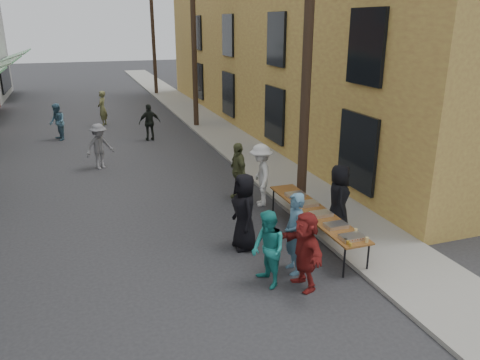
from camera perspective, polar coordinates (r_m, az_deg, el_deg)
ground at (r=9.72m, az=-8.09°, el=-13.40°), size 120.00×120.00×0.00m
sidewalk at (r=24.54m, az=-3.74°, el=6.73°), size 2.20×60.00×0.10m
building_ochre at (r=25.43m, az=10.72°, el=18.12°), size 10.00×28.00×10.00m
utility_pole_near at (r=12.53m, az=8.25°, el=15.63°), size 0.26×0.26×9.00m
utility_pole_mid at (r=23.83m, az=-5.67°, el=17.12°), size 0.26×0.26×9.00m
utility_pole_far at (r=35.59m, az=-10.57°, el=17.42°), size 0.26×0.26×9.00m
serving_table at (r=11.62m, az=9.11°, el=-3.91°), size 0.70×4.00×0.75m
catering_tray_sausage at (r=10.31m, az=13.47°, el=-6.79°), size 0.50×0.33×0.08m
catering_tray_foil_b at (r=10.80m, az=11.64°, el=-5.43°), size 0.50×0.33×0.08m
catering_tray_buns at (r=11.35m, az=9.85°, el=-4.09°), size 0.50×0.33×0.08m
catering_tray_foil_d at (r=11.92m, az=8.23°, el=-2.87°), size 0.50×0.33×0.08m
catering_tray_buns_end at (r=12.50m, az=6.77°, el=-1.76°), size 0.50×0.33×0.08m
condiment_jar_a at (r=9.97m, az=13.32°, el=-7.69°), size 0.07×0.07×0.08m
condiment_jar_b at (r=10.04m, az=13.02°, el=-7.45°), size 0.07×0.07×0.08m
condiment_jar_c at (r=10.12m, az=12.72°, el=-7.22°), size 0.07×0.07×0.08m
cup_stack at (r=10.22m, az=15.19°, el=-7.05°), size 0.08×0.08×0.12m
guest_front_a at (r=10.95m, az=0.52°, el=-3.89°), size 0.59×0.91×1.85m
guest_front_b at (r=10.00m, az=6.64°, el=-6.50°), size 0.48×0.69×1.80m
guest_front_c at (r=9.50m, az=3.45°, el=-8.45°), size 0.70×0.85×1.61m
guest_front_d at (r=13.57m, az=2.56°, el=0.60°), size 0.96×1.32×1.84m
guest_front_e at (r=14.05m, az=-0.24°, el=1.09°), size 0.47×1.05×1.76m
guest_queue_back at (r=9.51m, az=7.95°, el=-8.50°), size 0.57×1.54×1.63m
server at (r=11.86m, az=11.94°, el=-2.25°), size 0.86×1.01×1.75m
passerby_left at (r=17.80m, az=-16.77°, el=3.94°), size 1.25×1.05×1.67m
passerby_mid at (r=21.64m, az=-10.95°, el=6.90°), size 0.99×0.45×1.65m
passerby_right at (r=25.44m, az=-16.44°, el=8.38°), size 0.64×0.77×1.79m
passerby_far at (r=22.84m, az=-21.37°, el=6.59°), size 0.84×0.96×1.67m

